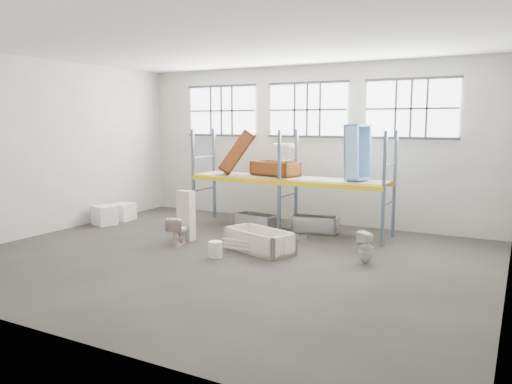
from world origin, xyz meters
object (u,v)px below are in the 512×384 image
Objects in this scene: rust_tub_flat at (275,169)px; carton_near at (105,215)px; toilet_beige at (178,230)px; steel_tub_right at (315,224)px; steel_tub_left at (257,222)px; cistern_tall at (186,215)px; bucket at (215,249)px; blue_tub_upright at (358,152)px; bathtub_beige at (260,241)px; toilet_white at (366,247)px.

carton_near is (-4.94, -2.16, -1.52)m from rust_tub_flat.
toilet_beige is 4.08m from steel_tub_right.
rust_tub_flat is at bearing 63.33° from steel_tub_left.
toilet_beige is 0.62m from cistern_tall.
toilet_beige is 2.75m from steel_tub_left.
toilet_beige is 1.67m from bucket.
toilet_beige reaches higher than carton_near.
bathtub_beige is at bearing -122.60° from blue_tub_upright.
steel_tub_left is 1.71m from rust_tub_flat.
bucket is at bearing -51.76° from toilet_white.
rust_tub_flat is (0.30, 0.60, 1.58)m from steel_tub_left.
toilet_white is at bearing 23.82° from bathtub_beige.
cistern_tall is at bearing -162.71° from bathtub_beige.
toilet_beige is 0.55× the size of cistern_tall.
toilet_beige is at bearing -141.94° from blue_tub_upright.
steel_tub_left is 3.18m from bucket.
carton_near is at bearing -29.49° from toilet_beige.
toilet_beige is 1.98× the size of bucket.
toilet_beige is 3.70m from rust_tub_flat.
steel_tub_left is 3.46× the size of bucket.
bucket is (0.55, -3.13, -0.05)m from steel_tub_left.
cistern_tall reaches higher than carton_near.
bathtub_beige is 4.77× the size of bucket.
bathtub_beige is at bearing -67.53° from toilet_white.
toilet_white is 3.30m from blue_tub_upright.
cistern_tall is 1.96× the size of carton_near.
rust_tub_flat is at bearing 128.18° from bathtub_beige.
bucket is (1.67, -1.11, -0.49)m from cistern_tall.
toilet_white reaches higher than bucket.
carton_near is at bearing -161.57° from steel_tub_right.
cistern_tall is 2.35m from steel_tub_left.
cistern_tall reaches higher than toilet_white.
blue_tub_upright reaches higher than cistern_tall.
steel_tub_left is 0.88× the size of rust_tub_flat.
toilet_white is at bearing 1.14° from cistern_tall.
rust_tub_flat is at bearing 93.82° from bucket.
bathtub_beige is 2.63× the size of carton_near.
carton_near is at bearing -74.18° from toilet_white.
toilet_beige reaches higher than bucket.
bucket is at bearing -106.72° from steel_tub_right.
bathtub_beige is 1.38× the size of steel_tub_left.
bucket is at bearing -103.53° from bathtub_beige.
toilet_beige reaches higher than steel_tub_right.
blue_tub_upright is at bearing 9.64° from steel_tub_left.
carton_near is (-8.52, 0.37, -0.08)m from toilet_white.
bucket is at bearing -16.90° from carton_near.
bathtub_beige is 2.44m from steel_tub_left.
cistern_tall reaches higher than steel_tub_left.
bathtub_beige is at bearing -71.46° from rust_tub_flat.
rust_tub_flat is at bearing 23.61° from carton_near.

